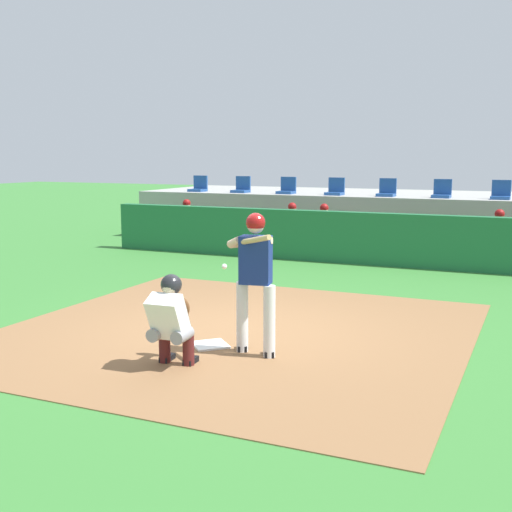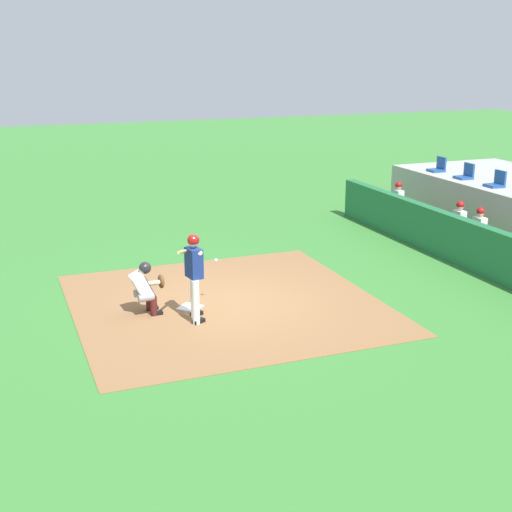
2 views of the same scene
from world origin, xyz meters
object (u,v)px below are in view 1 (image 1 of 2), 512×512
(home_plate, at_px, (210,345))
(batter_at_plate, at_px, (255,274))
(stadium_seat_3, at_px, (335,190))
(stadium_seat_5, at_px, (442,193))
(dugout_player_0, at_px, (185,222))
(catcher_crouched, at_px, (172,317))
(stadium_seat_0, at_px, (199,187))
(dugout_player_3, at_px, (498,237))
(stadium_seat_1, at_px, (242,188))
(stadium_seat_4, at_px, (387,191))
(stadium_seat_6, at_px, (501,194))
(stadium_seat_2, at_px, (287,189))
(dugout_player_2, at_px, (322,229))
(dugout_player_1, at_px, (290,227))

(home_plate, height_order, batter_at_plate, batter_at_plate)
(stadium_seat_3, distance_m, stadium_seat_5, 2.89)
(home_plate, bearing_deg, dugout_player_0, 122.08)
(catcher_crouched, bearing_deg, stadium_seat_0, 117.44)
(batter_at_plate, distance_m, dugout_player_0, 10.07)
(dugout_player_3, bearing_deg, stadium_seat_5, 127.48)
(home_plate, bearing_deg, stadium_seat_0, 119.58)
(dugout_player_3, xyz_separation_m, stadium_seat_1, (-7.34, 2.03, 0.86))
(stadium_seat_3, bearing_deg, home_plate, -81.92)
(catcher_crouched, distance_m, stadium_seat_0, 12.53)
(stadium_seat_4, height_order, stadium_seat_6, same)
(catcher_crouched, bearing_deg, stadium_seat_5, 82.47)
(batter_at_plate, distance_m, dugout_player_3, 8.56)
(dugout_player_3, height_order, stadium_seat_2, stadium_seat_2)
(stadium_seat_2, bearing_deg, dugout_player_0, -137.46)
(catcher_crouched, relative_size, stadium_seat_2, 3.98)
(dugout_player_2, bearing_deg, stadium_seat_2, 130.72)
(dugout_player_0, height_order, stadium_seat_6, stadium_seat_6)
(dugout_player_1, bearing_deg, stadium_seat_6, 22.61)
(dugout_player_3, height_order, stadium_seat_1, stadium_seat_1)
(dugout_player_3, height_order, stadium_seat_6, stadium_seat_6)
(catcher_crouched, height_order, stadium_seat_2, stadium_seat_2)
(catcher_crouched, relative_size, stadium_seat_4, 3.98)
(dugout_player_1, xyz_separation_m, stadium_seat_3, (0.55, 2.03, 0.86))
(stadium_seat_1, bearing_deg, stadium_seat_5, 0.00)
(home_plate, relative_size, catcher_crouched, 0.23)
(stadium_seat_0, xyz_separation_m, stadium_seat_1, (1.44, 0.00, 0.00))
(dugout_player_2, distance_m, stadium_seat_3, 2.23)
(dugout_player_3, bearing_deg, home_plate, -110.25)
(batter_at_plate, xyz_separation_m, catcher_crouched, (-0.71, -0.82, -0.43))
(dugout_player_1, relative_size, stadium_seat_4, 2.71)
(catcher_crouched, relative_size, dugout_player_1, 1.47)
(dugout_player_1, height_order, stadium_seat_4, stadium_seat_4)
(batter_at_plate, distance_m, catcher_crouched, 1.17)
(stadium_seat_2, height_order, stadium_seat_6, same)
(dugout_player_1, xyz_separation_m, stadium_seat_2, (-0.89, 2.03, 0.86))
(stadium_seat_0, distance_m, stadium_seat_4, 5.78)
(dugout_player_3, distance_m, stadium_seat_5, 2.70)
(catcher_crouched, distance_m, dugout_player_1, 9.27)
(home_plate, xyz_separation_m, dugout_player_2, (-1.14, 8.14, 0.65))
(stadium_seat_6, bearing_deg, stadium_seat_2, 180.00)
(stadium_seat_1, height_order, stadium_seat_5, same)
(stadium_seat_2, bearing_deg, stadium_seat_3, 0.00)
(stadium_seat_2, height_order, stadium_seat_3, same)
(dugout_player_1, distance_m, stadium_seat_1, 3.22)
(dugout_player_3, xyz_separation_m, stadium_seat_3, (-4.45, 2.03, 0.86))
(home_plate, bearing_deg, dugout_player_3, 69.75)
(batter_at_plate, distance_m, stadium_seat_4, 10.30)
(dugout_player_3, height_order, stadium_seat_5, stadium_seat_5)
(dugout_player_0, bearing_deg, stadium_seat_2, 42.54)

